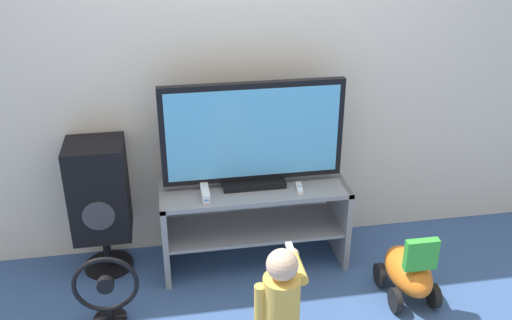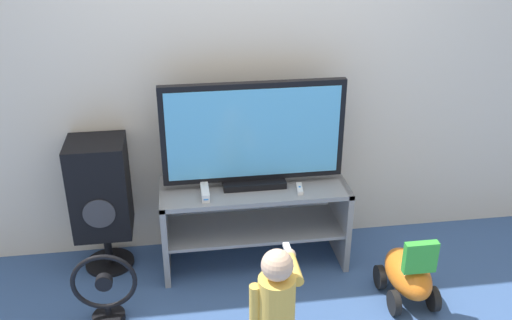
% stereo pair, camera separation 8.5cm
% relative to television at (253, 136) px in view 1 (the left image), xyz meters
% --- Properties ---
extents(ground_plane, '(16.00, 16.00, 0.00)m').
position_rel_television_xyz_m(ground_plane, '(0.00, -0.25, -0.90)').
color(ground_plane, '#38568C').
extents(wall_back, '(10.00, 0.06, 2.60)m').
position_rel_television_xyz_m(wall_back, '(0.00, 0.29, 0.40)').
color(wall_back, silver).
rests_on(wall_back, ground_plane).
extents(tv_stand, '(1.19, 0.45, 0.57)m').
position_rel_television_xyz_m(tv_stand, '(0.00, -0.02, -0.53)').
color(tv_stand, gray).
rests_on(tv_stand, ground_plane).
extents(television, '(1.13, 0.20, 0.68)m').
position_rel_television_xyz_m(television, '(0.00, 0.00, 0.00)').
color(television, black).
rests_on(television, tv_stand).
extents(game_console, '(0.05, 0.20, 0.05)m').
position_rel_television_xyz_m(game_console, '(-0.32, -0.10, -0.31)').
color(game_console, white).
rests_on(game_console, tv_stand).
extents(remote_primary, '(0.05, 0.13, 0.03)m').
position_rel_television_xyz_m(remote_primary, '(0.27, -0.12, -0.32)').
color(remote_primary, white).
rests_on(remote_primary, tv_stand).
extents(child, '(0.28, 0.43, 0.73)m').
position_rel_television_xyz_m(child, '(-0.02, -0.98, -0.47)').
color(child, '#3F4C72').
rests_on(child, ground_plane).
extents(speaker_tower, '(0.35, 0.34, 0.89)m').
position_rel_television_xyz_m(speaker_tower, '(-0.96, 0.07, -0.34)').
color(speaker_tower, black).
rests_on(speaker_tower, ground_plane).
extents(floor_fan, '(0.37, 0.19, 0.46)m').
position_rel_television_xyz_m(floor_fan, '(-0.92, -0.49, -0.70)').
color(floor_fan, black).
rests_on(floor_fan, ground_plane).
extents(ride_on_toy, '(0.28, 0.45, 0.48)m').
position_rel_television_xyz_m(ride_on_toy, '(0.86, -0.55, -0.72)').
color(ride_on_toy, orange).
rests_on(ride_on_toy, ground_plane).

